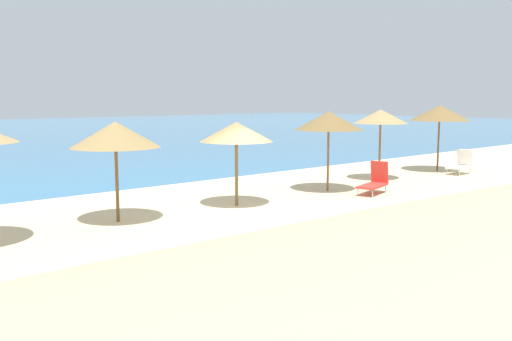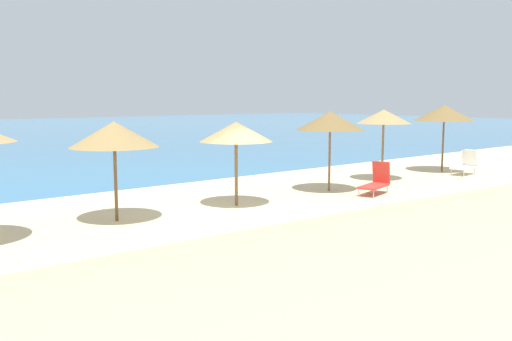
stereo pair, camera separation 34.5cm
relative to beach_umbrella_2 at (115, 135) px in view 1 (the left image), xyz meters
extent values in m
plane|color=beige|center=(3.14, -1.98, -2.33)|extent=(160.00, 160.00, 0.00)
cylinder|color=brown|center=(0.00, 0.00, -1.26)|extent=(0.09, 0.09, 2.14)
cone|color=#9E7F4C|center=(0.00, 0.00, 0.01)|extent=(2.35, 2.35, 0.69)
cylinder|color=brown|center=(3.82, -0.32, -1.27)|extent=(0.10, 0.10, 2.13)
cone|color=tan|center=(3.82, -0.32, -0.06)|extent=(2.23, 2.23, 0.60)
cylinder|color=brown|center=(8.00, -0.32, -1.17)|extent=(0.08, 0.08, 2.32)
cone|color=olive|center=(8.00, -0.32, 0.17)|extent=(2.40, 2.40, 0.66)
cylinder|color=brown|center=(11.64, 0.16, -1.12)|extent=(0.09, 0.09, 2.43)
cone|color=tan|center=(11.64, 0.16, 0.23)|extent=(2.17, 2.17, 0.56)
cylinder|color=brown|center=(15.87, 0.07, -1.12)|extent=(0.08, 0.08, 2.43)
cone|color=olive|center=(15.87, 0.07, 0.30)|extent=(2.64, 2.64, 0.70)
cube|color=white|center=(15.56, -1.14, -2.03)|extent=(1.27, 0.75, 0.07)
cube|color=white|center=(16.13, -1.10, -1.65)|extent=(0.31, 0.68, 0.75)
cylinder|color=silver|center=(15.02, -0.90, -2.20)|extent=(0.04, 0.04, 0.27)
cylinder|color=silver|center=(15.06, -1.46, -2.20)|extent=(0.04, 0.04, 0.27)
cylinder|color=silver|center=(16.06, -0.82, -2.20)|extent=(0.04, 0.04, 0.27)
cylinder|color=silver|center=(16.10, -1.38, -2.20)|extent=(0.04, 0.04, 0.27)
cube|color=red|center=(8.61, -1.81, -2.04)|extent=(1.52, 0.97, 0.07)
cube|color=red|center=(9.24, -1.63, -1.64)|extent=(0.34, 0.65, 0.80)
cylinder|color=silver|center=(7.96, -1.71, -2.20)|extent=(0.04, 0.04, 0.26)
cylinder|color=silver|center=(8.10, -2.22, -2.20)|extent=(0.04, 0.04, 0.26)
cylinder|color=silver|center=(9.11, -1.39, -2.20)|extent=(0.04, 0.04, 0.26)
cylinder|color=silver|center=(9.25, -1.91, -2.20)|extent=(0.04, 0.04, 0.26)
camera|label=1|loc=(-6.72, -13.41, 0.95)|focal=38.87mm
camera|label=2|loc=(-6.45, -13.63, 0.95)|focal=38.87mm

